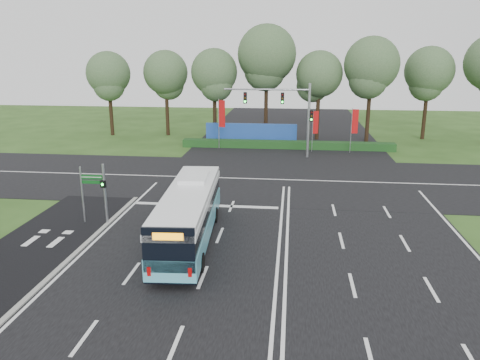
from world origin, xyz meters
TOP-DOWN VIEW (x-y plane):
  - ground at (0.00, 0.00)m, footprint 120.00×120.00m
  - road_main at (0.00, 0.00)m, footprint 20.00×120.00m
  - road_cross at (0.00, 12.00)m, footprint 120.00×14.00m
  - bike_path at (-12.50, -3.00)m, footprint 5.00×18.00m
  - kerb_strip at (-10.10, -3.00)m, footprint 0.25×18.00m
  - city_bus at (-4.75, -1.08)m, footprint 2.97×11.01m
  - pedestrian_signal at (-10.20, 1.10)m, footprint 0.33×0.42m
  - street_sign at (-11.27, 1.15)m, footprint 1.34×0.11m
  - banner_flag_left at (-6.81, 23.66)m, footprint 0.73×0.29m
  - banner_flag_mid at (2.73, 23.21)m, footprint 0.58×0.28m
  - banner_flag_right at (6.53, 23.06)m, footprint 0.66×0.08m
  - traffic_light_gantry at (0.21, 20.50)m, footprint 8.41×0.28m
  - hedge at (0.00, 24.50)m, footprint 22.00×1.20m
  - blue_hoarding at (-4.00, 27.00)m, footprint 10.00×0.30m
  - eucalyptus_row at (1.86, 30.57)m, footprint 48.49×8.13m

SIDE VIEW (x-z plane):
  - ground at x=0.00m, z-range 0.00..0.00m
  - road_main at x=0.00m, z-range 0.00..0.04m
  - road_cross at x=0.00m, z-range 0.00..0.05m
  - bike_path at x=-12.50m, z-range 0.00..0.06m
  - kerb_strip at x=-10.10m, z-range 0.00..0.12m
  - hedge at x=0.00m, z-range 0.00..0.80m
  - blue_hoarding at x=-4.00m, z-range 0.00..2.20m
  - city_bus at x=-4.75m, z-range 0.01..3.14m
  - pedestrian_signal at x=-10.20m, z-range 0.17..3.79m
  - street_sign at x=-11.27m, z-range 0.48..3.91m
  - banner_flag_mid at x=2.73m, z-range 0.65..4.86m
  - banner_flag_right at x=6.53m, z-range 0.68..5.15m
  - banner_flag_left at x=-6.81m, z-range 0.76..5.91m
  - traffic_light_gantry at x=0.21m, z-range 1.16..8.16m
  - eucalyptus_row at x=1.86m, z-range 1.78..14.64m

